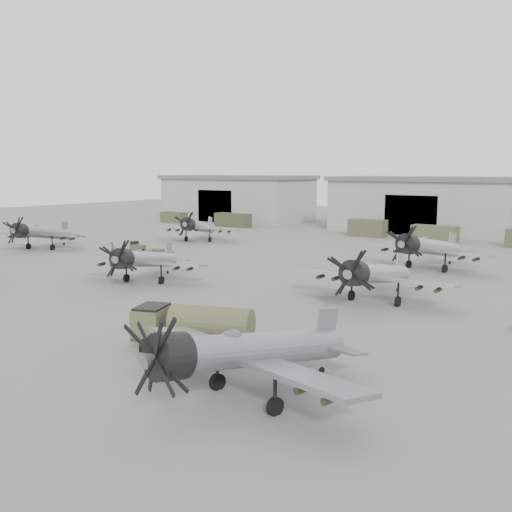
% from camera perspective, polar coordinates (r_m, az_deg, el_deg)
% --- Properties ---
extents(ground, '(220.00, 220.00, 0.00)m').
position_cam_1_polar(ground, '(42.46, -12.58, -4.79)').
color(ground, slate).
rests_on(ground, ground).
extents(hangar_left, '(29.00, 14.80, 8.70)m').
position_cam_1_polar(hangar_left, '(112.97, -1.90, 5.87)').
color(hangar_left, '#9A9A90').
rests_on(hangar_left, ground).
extents(hangar_center, '(29.00, 14.80, 8.70)m').
position_cam_1_polar(hangar_center, '(94.64, 16.69, 5.00)').
color(hangar_center, '#9A9A90').
rests_on(hangar_center, ground).
extents(support_truck_0, '(5.16, 2.20, 1.96)m').
position_cam_1_polar(support_truck_0, '(107.87, -8.20, 3.86)').
color(support_truck_0, '#3F422B').
rests_on(support_truck_0, ground).
extents(support_truck_1, '(6.65, 2.20, 2.33)m').
position_cam_1_polar(support_truck_1, '(98.68, -2.33, 3.61)').
color(support_truck_1, '#373A25').
rests_on(support_truck_1, ground).
extents(support_truck_3, '(5.46, 2.20, 2.54)m').
position_cam_1_polar(support_truck_3, '(85.47, 11.10, 2.77)').
color(support_truck_3, '#42462D').
rests_on(support_truck_3, ground).
extents(support_truck_4, '(6.16, 2.20, 2.19)m').
position_cam_1_polar(support_truck_4, '(81.85, 17.43, 2.16)').
color(support_truck_4, '#444C31').
rests_on(support_truck_4, ground).
extents(aircraft_near_2, '(12.15, 10.94, 4.82)m').
position_cam_1_polar(aircraft_near_2, '(23.98, -1.39, -9.56)').
color(aircraft_near_2, gray).
rests_on(aircraft_near_2, ground).
extents(aircraft_mid_0, '(11.51, 10.37, 4.63)m').
position_cam_1_polar(aircraft_mid_0, '(74.85, -20.89, 2.21)').
color(aircraft_mid_0, gray).
rests_on(aircraft_mid_0, ground).
extents(aircraft_mid_1, '(11.18, 10.07, 4.48)m').
position_cam_1_polar(aircraft_mid_1, '(50.00, -11.29, -0.37)').
color(aircraft_mid_1, gray).
rests_on(aircraft_mid_1, ground).
extents(aircraft_mid_2, '(11.91, 10.71, 4.77)m').
position_cam_1_polar(aircraft_mid_2, '(42.35, 11.73, -1.80)').
color(aircraft_mid_2, '#9DA1A5').
rests_on(aircraft_mid_2, ground).
extents(aircraft_far_0, '(11.40, 10.29, 4.60)m').
position_cam_1_polar(aircraft_far_0, '(78.28, -5.88, 2.97)').
color(aircraft_far_0, '#9C9FA4').
rests_on(aircraft_far_0, ground).
extents(aircraft_far_1, '(12.64, 11.37, 5.02)m').
position_cam_1_polar(aircraft_far_1, '(57.69, 16.68, 0.86)').
color(aircraft_far_1, '#9D9EA5').
rests_on(aircraft_far_1, ground).
extents(fuel_tanker, '(7.01, 4.60, 2.57)m').
position_cam_1_polar(fuel_tanker, '(30.72, -6.19, -6.93)').
color(fuel_tanker, '#484B31').
rests_on(fuel_tanker, ground).
extents(tug_trailer, '(6.80, 1.83, 1.35)m').
position_cam_1_polar(tug_trailer, '(67.79, -10.98, 0.65)').
color(tug_trailer, '#41422B').
rests_on(tug_trailer, ground).
extents(ground_crew, '(0.54, 0.69, 1.66)m').
position_cam_1_polar(ground_crew, '(66.58, -14.15, 0.68)').
color(ground_crew, '#434B31').
rests_on(ground_crew, ground).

